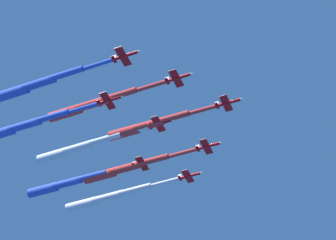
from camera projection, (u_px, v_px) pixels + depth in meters
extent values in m
cylinder|color=red|center=(228.00, 103.00, 226.34)|extent=(5.04, 8.63, 1.23)
cone|color=white|center=(242.00, 99.00, 225.17)|extent=(1.62, 1.68, 1.17)
cylinder|color=black|center=(214.00, 107.00, 227.45)|extent=(1.09, 0.94, 0.92)
ellipsoid|color=black|center=(233.00, 100.00, 226.19)|extent=(1.59, 2.08, 0.77)
cube|color=red|center=(226.00, 103.00, 226.44)|extent=(8.69, 6.07, 1.22)
cube|color=white|center=(229.00, 110.00, 229.25)|extent=(1.64, 2.38, 0.19)
cube|color=white|center=(223.00, 96.00, 223.72)|extent=(1.64, 2.38, 0.19)
cube|color=red|center=(217.00, 106.00, 227.23)|extent=(3.35, 2.38, 0.51)
cube|color=white|center=(217.00, 104.00, 227.85)|extent=(0.94, 1.42, 1.90)
cylinder|color=red|center=(200.00, 110.00, 228.65)|extent=(6.24, 10.64, 1.57)
cylinder|color=red|center=(174.00, 117.00, 230.68)|extent=(6.95, 10.99, 2.35)
cylinder|color=red|center=(149.00, 125.00, 233.23)|extent=(7.65, 11.33, 3.14)
cylinder|color=red|center=(124.00, 133.00, 235.79)|extent=(8.36, 11.67, 3.92)
cylinder|color=red|center=(208.00, 146.00, 237.75)|extent=(5.03, 8.60, 1.18)
cone|color=white|center=(221.00, 143.00, 236.56)|extent=(1.58, 1.66, 1.13)
cylinder|color=black|center=(195.00, 150.00, 238.87)|extent=(1.06, 0.93, 0.89)
ellipsoid|color=black|center=(213.00, 144.00, 237.61)|extent=(1.57, 2.06, 0.74)
cube|color=red|center=(206.00, 147.00, 237.84)|extent=(8.72, 6.12, 0.81)
cube|color=white|center=(210.00, 153.00, 240.53)|extent=(1.65, 2.38, 0.16)
cube|color=white|center=(203.00, 140.00, 235.26)|extent=(1.65, 2.38, 0.16)
cube|color=red|center=(198.00, 149.00, 238.64)|extent=(3.36, 2.40, 0.36)
cube|color=white|center=(198.00, 147.00, 239.30)|extent=(0.86, 1.38, 1.90)
cylinder|color=red|center=(180.00, 153.00, 240.22)|extent=(6.81, 11.80, 1.51)
cylinder|color=red|center=(152.00, 160.00, 242.56)|extent=(7.49, 12.13, 2.26)
cylinder|color=red|center=(126.00, 168.00, 245.38)|extent=(8.17, 12.46, 3.02)
cylinder|color=red|center=(100.00, 176.00, 248.23)|extent=(8.84, 12.79, 3.77)
cylinder|color=red|center=(178.00, 78.00, 220.15)|extent=(5.13, 8.60, 1.23)
cone|color=white|center=(192.00, 74.00, 218.93)|extent=(1.62, 1.68, 1.17)
cylinder|color=black|center=(164.00, 82.00, 221.30)|extent=(1.09, 0.95, 0.92)
ellipsoid|color=black|center=(183.00, 75.00, 219.98)|extent=(1.60, 2.07, 0.77)
cube|color=red|center=(176.00, 79.00, 220.25)|extent=(8.68, 6.16, 1.17)
cube|color=white|center=(180.00, 86.00, 223.04)|extent=(1.66, 2.37, 0.18)
cube|color=white|center=(172.00, 71.00, 217.56)|extent=(1.66, 2.37, 0.18)
cube|color=red|center=(167.00, 81.00, 221.07)|extent=(3.34, 2.41, 0.49)
cube|color=white|center=(167.00, 79.00, 221.69)|extent=(0.94, 1.41, 1.90)
cylinder|color=red|center=(149.00, 87.00, 222.65)|extent=(6.85, 11.59, 1.56)
cylinder|color=red|center=(120.00, 95.00, 225.00)|extent=(7.55, 11.94, 2.34)
cylinder|color=red|center=(92.00, 104.00, 227.85)|extent=(8.25, 12.29, 3.12)
cylinder|color=red|center=(65.00, 113.00, 230.72)|extent=(8.95, 12.64, 3.90)
cylinder|color=red|center=(160.00, 124.00, 231.63)|extent=(5.16, 8.57, 1.21)
cone|color=white|center=(173.00, 120.00, 230.39)|extent=(1.61, 1.68, 1.15)
cylinder|color=black|center=(147.00, 127.00, 232.80)|extent=(1.08, 0.95, 0.91)
ellipsoid|color=black|center=(165.00, 121.00, 231.46)|extent=(1.60, 2.07, 0.75)
cube|color=red|center=(158.00, 124.00, 231.73)|extent=(8.68, 6.21, 1.00)
cube|color=white|center=(162.00, 131.00, 234.46)|extent=(1.67, 2.37, 0.17)
cube|color=white|center=(154.00, 117.00, 229.10)|extent=(1.67, 2.37, 0.17)
cube|color=red|center=(150.00, 126.00, 232.56)|extent=(3.34, 2.43, 0.43)
cube|color=white|center=(150.00, 124.00, 233.20)|extent=(0.92, 1.39, 1.90)
cylinder|color=white|center=(133.00, 131.00, 234.18)|extent=(6.92, 11.58, 1.54)
cylinder|color=white|center=(105.00, 139.00, 236.58)|extent=(7.60, 11.93, 2.30)
cylinder|color=white|center=(79.00, 147.00, 239.48)|extent=(8.29, 12.28, 3.07)
cylinder|color=white|center=(54.00, 156.00, 242.40)|extent=(8.97, 12.63, 3.84)
cylinder|color=red|center=(189.00, 176.00, 252.88)|extent=(5.09, 8.61, 1.23)
cone|color=white|center=(202.00, 173.00, 251.68)|extent=(1.62, 1.68, 1.17)
cylinder|color=black|center=(178.00, 179.00, 254.01)|extent=(1.09, 0.95, 0.92)
ellipsoid|color=black|center=(194.00, 174.00, 252.72)|extent=(1.59, 2.07, 0.77)
cube|color=red|center=(188.00, 176.00, 252.97)|extent=(8.69, 6.12, 1.17)
cube|color=white|center=(191.00, 182.00, 255.76)|extent=(1.65, 2.38, 0.19)
cube|color=white|center=(184.00, 171.00, 250.28)|extent=(1.65, 2.38, 0.19)
cube|color=red|center=(180.00, 178.00, 253.78)|extent=(3.35, 2.40, 0.49)
cube|color=white|center=(180.00, 176.00, 254.40)|extent=(0.94, 1.41, 1.90)
cylinder|color=white|center=(163.00, 183.00, 255.46)|extent=(7.31, 12.64, 1.56)
cylinder|color=white|center=(135.00, 189.00, 258.01)|extent=(8.01, 12.99, 2.34)
cylinder|color=white|center=(108.00, 197.00, 261.06)|extent=(8.71, 13.33, 3.12)
cylinder|color=white|center=(82.00, 204.00, 264.13)|extent=(9.41, 13.68, 3.90)
cylinder|color=red|center=(125.00, 56.00, 212.25)|extent=(5.11, 8.58, 1.20)
cone|color=white|center=(139.00, 51.00, 211.03)|extent=(1.60, 1.67, 1.14)
cylinder|color=black|center=(111.00, 60.00, 213.40)|extent=(1.07, 0.94, 0.90)
ellipsoid|color=black|center=(130.00, 53.00, 212.09)|extent=(1.58, 2.07, 0.75)
cube|color=red|center=(123.00, 56.00, 212.35)|extent=(8.70, 6.17, 0.91)
cube|color=white|center=(128.00, 65.00, 215.05)|extent=(1.66, 2.37, 0.16)
cube|color=white|center=(118.00, 48.00, 209.74)|extent=(1.66, 2.37, 0.16)
cube|color=red|center=(114.00, 59.00, 213.16)|extent=(3.35, 2.42, 0.39)
cube|color=white|center=(114.00, 57.00, 213.81)|extent=(0.89, 1.38, 1.90)
cylinder|color=blue|center=(96.00, 65.00, 214.73)|extent=(6.75, 11.42, 1.52)
cylinder|color=blue|center=(66.00, 74.00, 217.05)|extent=(7.43, 11.76, 2.28)
cylinder|color=blue|center=(39.00, 83.00, 219.86)|extent=(8.11, 12.10, 3.05)
cylinder|color=blue|center=(12.00, 93.00, 222.69)|extent=(8.79, 12.44, 3.81)
cylinder|color=red|center=(143.00, 163.00, 243.72)|extent=(4.96, 8.64, 1.20)
cone|color=white|center=(156.00, 160.00, 242.56)|extent=(1.59, 1.66, 1.14)
cylinder|color=black|center=(131.00, 166.00, 244.81)|extent=(1.07, 0.93, 0.90)
ellipsoid|color=black|center=(148.00, 161.00, 243.58)|extent=(1.56, 2.07, 0.75)
cube|color=red|center=(142.00, 164.00, 243.81)|extent=(8.72, 6.05, 0.93)
cube|color=white|center=(146.00, 170.00, 246.54)|extent=(1.63, 2.38, 0.17)
cube|color=white|center=(138.00, 157.00, 241.18)|extent=(1.63, 2.38, 0.17)
cube|color=red|center=(134.00, 166.00, 244.59)|extent=(3.36, 2.37, 0.40)
cube|color=white|center=(134.00, 164.00, 245.24)|extent=(0.87, 1.39, 1.90)
cylinder|color=blue|center=(118.00, 170.00, 246.08)|extent=(6.56, 11.49, 1.52)
cylinder|color=blue|center=(92.00, 176.00, 248.27)|extent=(7.24, 11.82, 2.29)
cylinder|color=blue|center=(67.00, 183.00, 250.96)|extent=(7.93, 12.15, 3.05)
cylinder|color=blue|center=(43.00, 190.00, 253.67)|extent=(8.62, 12.48, 3.81)
cylinder|color=red|center=(109.00, 100.00, 225.24)|extent=(5.02, 8.60, 1.18)
cone|color=white|center=(123.00, 96.00, 224.05)|extent=(1.58, 1.66, 1.12)
cylinder|color=black|center=(96.00, 104.00, 226.36)|extent=(1.06, 0.93, 0.89)
ellipsoid|color=black|center=(114.00, 98.00, 225.10)|extent=(1.56, 2.06, 0.74)
cube|color=red|center=(108.00, 101.00, 225.33)|extent=(8.72, 6.11, 0.79)
cube|color=white|center=(112.00, 108.00, 228.01)|extent=(1.65, 2.38, 0.15)
cube|color=white|center=(103.00, 93.00, 222.75)|extent=(1.65, 2.38, 0.15)
cube|color=red|center=(99.00, 103.00, 226.13)|extent=(3.36, 2.39, 0.35)
cube|color=white|center=(99.00, 101.00, 226.79)|extent=(0.86, 1.37, 1.90)
cylinder|color=blue|center=(81.00, 109.00, 227.73)|extent=(6.92, 12.04, 1.50)
cylinder|color=blue|center=(52.00, 116.00, 230.12)|extent=(7.60, 12.37, 2.26)
cylinder|color=blue|center=(25.00, 125.00, 233.00)|extent=(8.27, 12.70, 3.01)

